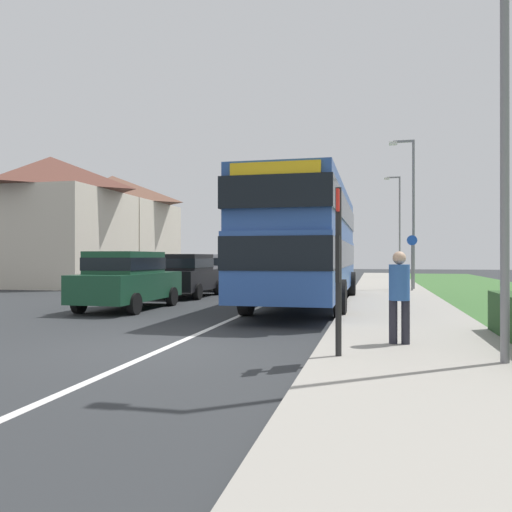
# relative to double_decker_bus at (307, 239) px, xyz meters

# --- Properties ---
(ground_plane) EXTENTS (120.00, 120.00, 0.00)m
(ground_plane) POSITION_rel_double_decker_bus_xyz_m (-1.41, -8.21, -2.14)
(ground_plane) COLOR #2D3033
(lane_marking_centre) EXTENTS (0.14, 60.00, 0.01)m
(lane_marking_centre) POSITION_rel_double_decker_bus_xyz_m (-1.41, -0.21, -2.14)
(lane_marking_centre) COLOR silver
(lane_marking_centre) RESTS_ON ground_plane
(pavement_near_side) EXTENTS (3.20, 68.00, 0.12)m
(pavement_near_side) POSITION_rel_double_decker_bus_xyz_m (2.79, -2.21, -2.08)
(pavement_near_side) COLOR #9E998E
(pavement_near_side) RESTS_ON ground_plane
(double_decker_bus) EXTENTS (2.80, 11.30, 3.70)m
(double_decker_bus) POSITION_rel_double_decker_bus_xyz_m (0.00, 0.00, 0.00)
(double_decker_bus) COLOR #284C93
(double_decker_bus) RESTS_ON ground_plane
(parked_car_dark_green) EXTENTS (1.88, 4.31, 1.73)m
(parked_car_dark_green) POSITION_rel_double_decker_bus_xyz_m (-5.09, -2.37, -1.20)
(parked_car_dark_green) COLOR #19472D
(parked_car_dark_green) RESTS_ON ground_plane
(parked_car_black) EXTENTS (2.01, 4.06, 1.68)m
(parked_car_black) POSITION_rel_double_decker_bus_xyz_m (-5.12, 2.59, -1.22)
(parked_car_black) COLOR black
(parked_car_black) RESTS_ON ground_plane
(parked_car_silver) EXTENTS (2.01, 4.34, 1.70)m
(parked_car_silver) POSITION_rel_double_decker_bus_xyz_m (-4.87, 7.51, -1.21)
(parked_car_silver) COLOR #B7B7BC
(parked_car_silver) RESTS_ON ground_plane
(parked_car_white) EXTENTS (1.91, 4.48, 1.60)m
(parked_car_white) POSITION_rel_double_decker_bus_xyz_m (-4.90, 13.09, -1.26)
(parked_car_white) COLOR silver
(parked_car_white) RESTS_ON ground_plane
(pedestrian_at_stop) EXTENTS (0.34, 0.34, 1.67)m
(pedestrian_at_stop) POSITION_rel_double_decker_bus_xyz_m (2.51, -7.60, -1.17)
(pedestrian_at_stop) COLOR #23232D
(pedestrian_at_stop) RESTS_ON ground_plane
(bus_stop_sign) EXTENTS (0.09, 0.52, 2.60)m
(bus_stop_sign) POSITION_rel_double_decker_bus_xyz_m (1.59, -8.87, -0.60)
(bus_stop_sign) COLOR black
(bus_stop_sign) RESTS_ON ground_plane
(cycle_route_sign) EXTENTS (0.44, 0.08, 2.52)m
(cycle_route_sign) POSITION_rel_double_decker_bus_xyz_m (3.71, 6.80, -0.72)
(cycle_route_sign) COLOR slate
(cycle_route_sign) RESTS_ON ground_plane
(street_lamp_near) EXTENTS (1.14, 0.20, 7.92)m
(street_lamp_near) POSITION_rel_double_decker_bus_xyz_m (3.76, -8.86, 2.37)
(street_lamp_near) COLOR slate
(street_lamp_near) RESTS_ON ground_plane
(street_lamp_mid) EXTENTS (1.14, 0.20, 6.93)m
(street_lamp_mid) POSITION_rel_double_decker_bus_xyz_m (3.74, 8.00, 1.86)
(street_lamp_mid) COLOR slate
(street_lamp_mid) RESTS_ON ground_plane
(street_lamp_far) EXTENTS (1.14, 0.20, 7.39)m
(street_lamp_far) POSITION_rel_double_decker_bus_xyz_m (3.79, 22.12, 2.10)
(street_lamp_far) COLOR slate
(street_lamp_far) RESTS_ON ground_plane
(house_terrace_far_side) EXTENTS (7.17, 13.44, 7.02)m
(house_terrace_far_side) POSITION_rel_double_decker_bus_xyz_m (-15.03, 11.62, 1.37)
(house_terrace_far_side) COLOR beige
(house_terrace_far_side) RESTS_ON ground_plane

